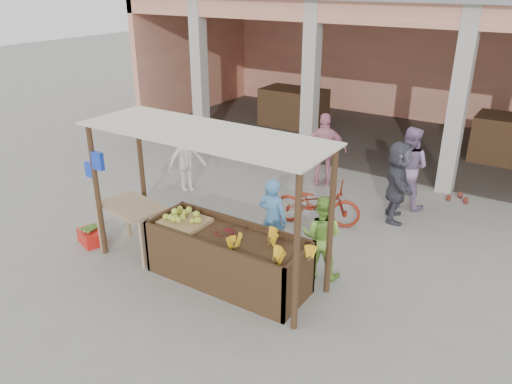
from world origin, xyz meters
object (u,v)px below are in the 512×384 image
Objects in this scene: red_crate at (92,237)px; vendor_blue at (273,217)px; fruit_stall at (228,259)px; vendor_green at (322,234)px; side_table at (133,213)px; motorcycle at (317,203)px.

vendor_blue reaches higher than red_crate.
vendor_green is at bearing 40.70° from fruit_stall.
side_table reaches higher than red_crate.
motorcycle is (0.06, 1.57, -0.33)m from vendor_blue.
side_table is 2.46× the size of red_crate.
red_crate is (-0.90, -0.23, -0.63)m from side_table.
vendor_green reaches higher than red_crate.
side_table is 1.12m from red_crate.
motorcycle is at bearing 61.52° from side_table.
motorcycle is (-0.86, 1.58, -0.27)m from vendor_green.
vendor_green is (3.06, 1.09, -0.03)m from side_table.
vendor_green is at bearing -170.87° from motorcycle.
vendor_blue is 1.07× the size of vendor_green.
motorcycle is at bearing -89.68° from vendor_blue.
fruit_stall is at bearing 154.34° from motorcycle.
side_table is (-1.92, -0.11, 0.36)m from fruit_stall.
fruit_stall is 1.96m from side_table.
motorcycle is at bearing 83.67° from fruit_stall.
vendor_green is (0.92, -0.02, -0.05)m from vendor_blue.
red_crate is 0.28× the size of motorcycle.
fruit_stall is 2.59m from motorcycle.
motorcycle reaches higher than side_table.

